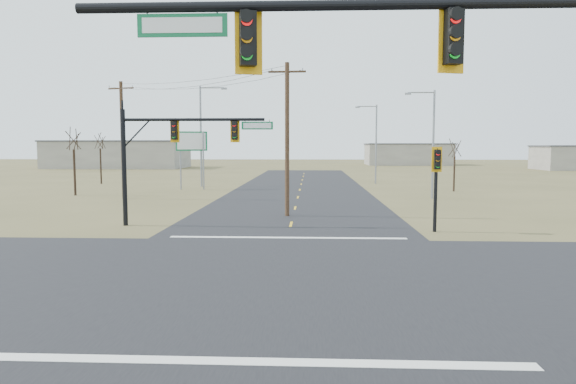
% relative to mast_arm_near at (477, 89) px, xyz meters
% --- Properties ---
extents(ground, '(320.00, 320.00, 0.00)m').
position_rel_mast_arm_near_xyz_m(ground, '(-4.40, 7.83, -5.77)').
color(ground, brown).
rests_on(ground, ground).
extents(road_ew, '(160.00, 14.00, 0.02)m').
position_rel_mast_arm_near_xyz_m(road_ew, '(-4.40, 7.83, -5.76)').
color(road_ew, black).
rests_on(road_ew, ground).
extents(road_ns, '(14.00, 160.00, 0.02)m').
position_rel_mast_arm_near_xyz_m(road_ns, '(-4.40, 7.83, -5.76)').
color(road_ns, black).
rests_on(road_ns, ground).
extents(stop_bar_near, '(12.00, 0.40, 0.01)m').
position_rel_mast_arm_near_xyz_m(stop_bar_near, '(-4.40, 0.33, -5.74)').
color(stop_bar_near, silver).
rests_on(stop_bar_near, road_ns).
extents(stop_bar_far, '(12.00, 0.40, 0.01)m').
position_rel_mast_arm_near_xyz_m(stop_bar_far, '(-4.40, 15.33, -5.74)').
color(stop_bar_far, silver).
rests_on(stop_bar_far, road_ns).
extents(mast_arm_near, '(11.57, 0.54, 7.99)m').
position_rel_mast_arm_near_xyz_m(mast_arm_near, '(0.00, 0.00, 0.00)').
color(mast_arm_near, black).
rests_on(mast_arm_near, ground).
extents(mast_arm_far, '(8.84, 0.47, 6.77)m').
position_rel_mast_arm_near_xyz_m(mast_arm_far, '(-11.05, 19.08, -0.87)').
color(mast_arm_far, black).
rests_on(mast_arm_far, ground).
extents(pedestal_signal_ne, '(0.56, 0.50, 4.64)m').
position_rel_mast_arm_near_xyz_m(pedestal_signal_ne, '(3.51, 17.51, -2.42)').
color(pedestal_signal_ne, black).
rests_on(pedestal_signal_ne, ground).
extents(utility_pole_near, '(2.46, 0.29, 10.07)m').
position_rel_mast_arm_near_xyz_m(utility_pole_near, '(-4.81, 23.53, -0.56)').
color(utility_pole_near, '#4A3520').
rests_on(utility_pole_near, ground).
extents(utility_pole_far, '(2.45, 0.75, 10.24)m').
position_rel_mast_arm_near_xyz_m(utility_pole_far, '(-19.75, 34.09, -0.48)').
color(utility_pole_far, '#4A3520').
rests_on(utility_pole_far, ground).
extents(highway_sign, '(3.22, 0.92, 6.20)m').
position_rel_mast_arm_near_xyz_m(highway_sign, '(-15.99, 44.18, -1.40)').
color(highway_sign, gray).
rests_on(highway_sign, ground).
extents(streetlight_a, '(2.66, 0.38, 9.51)m').
position_rel_mast_arm_near_xyz_m(streetlight_a, '(7.31, 35.53, -0.43)').
color(streetlight_a, gray).
rests_on(streetlight_a, ground).
extents(streetlight_b, '(2.72, 0.41, 9.69)m').
position_rel_mast_arm_near_xyz_m(streetlight_b, '(4.56, 53.50, -0.33)').
color(streetlight_b, gray).
rests_on(streetlight_b, ground).
extents(streetlight_c, '(3.17, 0.29, 11.43)m').
position_rel_mast_arm_near_xyz_m(streetlight_c, '(-15.57, 48.09, 0.65)').
color(streetlight_c, gray).
rests_on(streetlight_c, ground).
extents(bare_tree_a, '(3.61, 3.61, 6.80)m').
position_rel_mast_arm_near_xyz_m(bare_tree_a, '(-25.49, 37.00, -0.39)').
color(bare_tree_a, black).
rests_on(bare_tree_a, ground).
extents(bare_tree_b, '(3.27, 3.27, 6.67)m').
position_rel_mast_arm_near_xyz_m(bare_tree_b, '(-29.15, 51.86, -0.44)').
color(bare_tree_b, black).
rests_on(bare_tree_b, ground).
extents(bare_tree_c, '(3.09, 3.09, 5.71)m').
position_rel_mast_arm_near_xyz_m(bare_tree_c, '(11.48, 43.00, -1.30)').
color(bare_tree_c, black).
rests_on(bare_tree_c, ground).
extents(warehouse_left, '(28.00, 14.00, 5.50)m').
position_rel_mast_arm_near_xyz_m(warehouse_left, '(-44.40, 97.83, -3.02)').
color(warehouse_left, '#A49E91').
rests_on(warehouse_left, ground).
extents(warehouse_mid, '(20.00, 12.00, 5.00)m').
position_rel_mast_arm_near_xyz_m(warehouse_mid, '(20.60, 117.83, -3.27)').
color(warehouse_mid, '#A49E91').
rests_on(warehouse_mid, ground).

